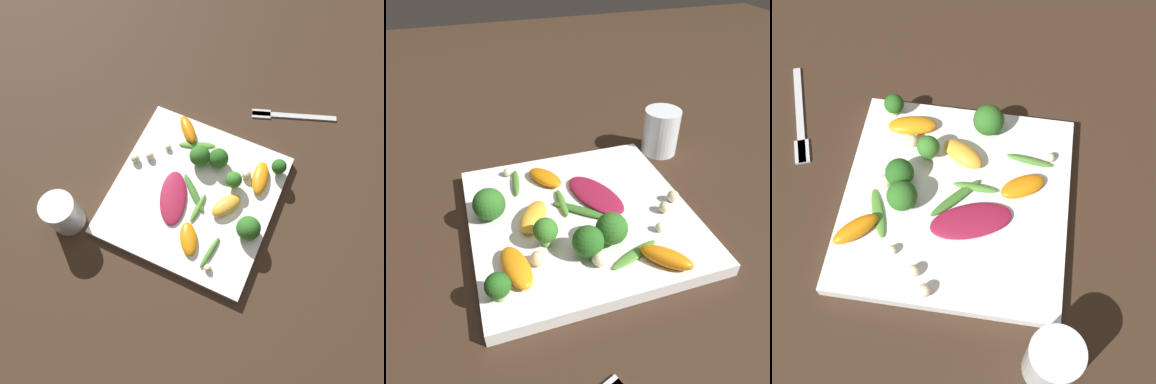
% 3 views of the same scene
% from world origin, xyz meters
% --- Properties ---
extents(ground_plane, '(2.40, 2.40, 0.00)m').
position_xyz_m(ground_plane, '(0.00, 0.00, 0.00)').
color(ground_plane, '#382619').
extents(plate, '(0.30, 0.30, 0.02)m').
position_xyz_m(plate, '(0.00, 0.00, 0.01)').
color(plate, white).
rests_on(plate, ground_plane).
extents(drinking_glass, '(0.06, 0.06, 0.08)m').
position_xyz_m(drinking_glass, '(-0.14, 0.20, 0.04)').
color(drinking_glass, white).
rests_on(drinking_glass, ground_plane).
extents(fork, '(0.08, 0.17, 0.01)m').
position_xyz_m(fork, '(0.25, -0.10, 0.00)').
color(fork, silver).
rests_on(fork, ground_plane).
extents(radicchio_leaf_0, '(0.12, 0.08, 0.01)m').
position_xyz_m(radicchio_leaf_0, '(-0.03, 0.03, 0.02)').
color(radicchio_leaf_0, maroon).
rests_on(radicchio_leaf_0, plate).
extents(orange_segment_0, '(0.07, 0.06, 0.02)m').
position_xyz_m(orange_segment_0, '(0.00, -0.07, 0.03)').
color(orange_segment_0, '#FCAD33').
rests_on(orange_segment_0, plate).
extents(orange_segment_1, '(0.06, 0.06, 0.02)m').
position_xyz_m(orange_segment_1, '(0.12, 0.07, 0.03)').
color(orange_segment_1, orange).
rests_on(orange_segment_1, plate).
extents(orange_segment_2, '(0.07, 0.04, 0.02)m').
position_xyz_m(orange_segment_2, '(0.08, -0.10, 0.03)').
color(orange_segment_2, orange).
rests_on(orange_segment_2, plate).
extents(orange_segment_3, '(0.07, 0.06, 0.02)m').
position_xyz_m(orange_segment_3, '(-0.09, -0.03, 0.03)').
color(orange_segment_3, orange).
rests_on(orange_segment_3, plate).
extents(broccoli_floret_0, '(0.04, 0.04, 0.04)m').
position_xyz_m(broccoli_floret_0, '(0.07, 0.02, 0.04)').
color(broccoli_floret_0, '#7A9E51').
rests_on(broccoli_floret_0, plate).
extents(broccoli_floret_1, '(0.04, 0.04, 0.04)m').
position_xyz_m(broccoli_floret_1, '(0.08, -0.02, 0.04)').
color(broccoli_floret_1, '#84AD5B').
rests_on(broccoli_floret_1, plate).
extents(broccoli_floret_2, '(0.03, 0.03, 0.04)m').
position_xyz_m(broccoli_floret_2, '(0.11, -0.13, 0.04)').
color(broccoli_floret_2, '#84AD5B').
rests_on(broccoli_floret_2, plate).
extents(broccoli_floret_3, '(0.03, 0.03, 0.04)m').
position_xyz_m(broccoli_floret_3, '(0.05, -0.06, 0.04)').
color(broccoli_floret_3, '#84AD5B').
rests_on(broccoli_floret_3, plate).
extents(broccoli_floret_4, '(0.04, 0.04, 0.04)m').
position_xyz_m(broccoli_floret_4, '(-0.03, -0.12, 0.04)').
color(broccoli_floret_4, '#7A9E51').
rests_on(broccoli_floret_4, plate).
extents(arugula_sprig_0, '(0.07, 0.02, 0.01)m').
position_xyz_m(arugula_sprig_0, '(-0.09, -0.07, 0.02)').
color(arugula_sprig_0, '#47842D').
rests_on(arugula_sprig_0, plate).
extents(arugula_sprig_1, '(0.07, 0.07, 0.01)m').
position_xyz_m(arugula_sprig_1, '(-0.00, 0.00, 0.02)').
color(arugula_sprig_1, '#3D7528').
rests_on(arugula_sprig_1, plate).
extents(arugula_sprig_2, '(0.04, 0.07, 0.01)m').
position_xyz_m(arugula_sprig_2, '(0.10, 0.04, 0.02)').
color(arugula_sprig_2, '#518E33').
rests_on(arugula_sprig_2, plate).
extents(arugula_sprig_3, '(0.06, 0.01, 0.01)m').
position_xyz_m(arugula_sprig_3, '(-0.02, -0.02, 0.02)').
color(arugula_sprig_3, '#518E33').
rests_on(arugula_sprig_3, plate).
extents(macadamia_nut_0, '(0.01, 0.01, 0.01)m').
position_xyz_m(macadamia_nut_0, '(-0.12, -0.08, 0.03)').
color(macadamia_nut_0, beige).
rests_on(macadamia_nut_0, plate).
extents(macadamia_nut_1, '(0.02, 0.02, 0.02)m').
position_xyz_m(macadamia_nut_1, '(0.03, 0.11, 0.03)').
color(macadamia_nut_1, beige).
rests_on(macadamia_nut_1, plate).
extents(macadamia_nut_2, '(0.02, 0.02, 0.02)m').
position_xyz_m(macadamia_nut_2, '(0.02, 0.13, 0.03)').
color(macadamia_nut_2, beige).
rests_on(macadamia_nut_2, plate).
extents(macadamia_nut_3, '(0.02, 0.02, 0.02)m').
position_xyz_m(macadamia_nut_3, '(0.07, -0.08, 0.03)').
color(macadamia_nut_3, beige).
rests_on(macadamia_nut_3, plate).
extents(macadamia_nut_4, '(0.02, 0.02, 0.02)m').
position_xyz_m(macadamia_nut_4, '(0.10, -0.01, 0.03)').
color(macadamia_nut_4, beige).
rests_on(macadamia_nut_4, plate).
extents(macadamia_nut_5, '(0.01, 0.01, 0.01)m').
position_xyz_m(macadamia_nut_5, '(0.07, 0.09, 0.03)').
color(macadamia_nut_5, beige).
rests_on(macadamia_nut_5, plate).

